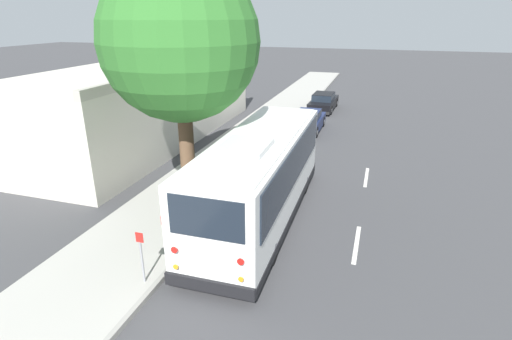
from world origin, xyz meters
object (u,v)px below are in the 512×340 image
object	(u,v)px
shuttle_bus	(260,173)
sign_post_far	(166,236)
parked_sedan_black	(323,102)
parked_sedan_navy	(308,122)
street_tree	(181,30)
sign_post_near	(142,257)

from	to	relation	value
shuttle_bus	sign_post_far	distance (m)	4.01
parked_sedan_black	sign_post_far	world-z (taller)	sign_post_far
parked_sedan_navy	parked_sedan_black	distance (m)	6.35
street_tree	sign_post_far	world-z (taller)	street_tree
parked_sedan_navy	sign_post_near	bearing A→B (deg)	175.57
shuttle_bus	street_tree	distance (m)	5.46
shuttle_bus	sign_post_far	world-z (taller)	shuttle_bus
parked_sedan_navy	sign_post_far	distance (m)	15.65
street_tree	shuttle_bus	bearing A→B (deg)	-91.93
shuttle_bus	parked_sedan_black	bearing A→B (deg)	0.86
parked_sedan_black	sign_post_far	size ratio (longest dim) A/B	3.47
sign_post_near	shuttle_bus	bearing A→B (deg)	-21.91
parked_sedan_black	sign_post_near	bearing A→B (deg)	177.68
sign_post_near	sign_post_far	size ratio (longest dim) A/B	1.13
shuttle_bus	parked_sedan_black	size ratio (longest dim) A/B	2.05
parked_sedan_navy	street_tree	world-z (taller)	street_tree
parked_sedan_black	street_tree	xyz separation A→B (m)	(-18.43, 2.30, 5.88)
street_tree	sign_post_near	size ratio (longest dim) A/B	6.21
shuttle_bus	sign_post_near	bearing A→B (deg)	157.49
sign_post_near	sign_post_far	distance (m)	1.28
parked_sedan_navy	parked_sedan_black	size ratio (longest dim) A/B	0.94
sign_post_near	street_tree	bearing A→B (deg)	10.48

